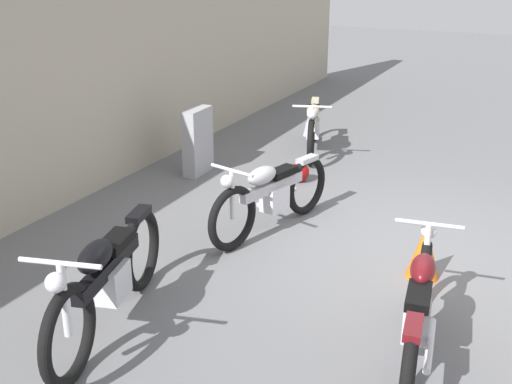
% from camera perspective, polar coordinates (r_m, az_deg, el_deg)
% --- Properties ---
extents(ground_plane, '(40.00, 40.00, 0.00)m').
position_cam_1_polar(ground_plane, '(6.92, 13.73, -5.27)').
color(ground_plane, slate).
extents(building_wall, '(18.00, 0.30, 3.01)m').
position_cam_1_polar(building_wall, '(8.34, -15.87, 9.89)').
color(building_wall, '#B2A893').
rests_on(building_wall, ground_plane).
extents(stone_marker, '(0.56, 0.22, 0.93)m').
position_cam_1_polar(stone_marker, '(8.99, -5.24, 4.54)').
color(stone_marker, '#9E9EA3').
rests_on(stone_marker, ground_plane).
extents(helmet, '(0.27, 0.27, 0.27)m').
position_cam_1_polar(helmet, '(8.72, 3.91, 1.78)').
color(helmet, maroon).
rests_on(helmet, ground_plane).
extents(traffic_cone, '(0.32, 0.32, 0.55)m').
position_cam_1_polar(traffic_cone, '(6.33, 14.81, -5.14)').
color(traffic_cone, orange).
rests_on(traffic_cone, ground_plane).
extents(motorcycle_maroon, '(1.97, 0.58, 0.89)m').
position_cam_1_polar(motorcycle_maroon, '(5.06, 14.32, -10.13)').
color(motorcycle_maroon, black).
rests_on(motorcycle_maroon, ground_plane).
extents(motorcycle_silver, '(1.97, 0.74, 0.90)m').
position_cam_1_polar(motorcycle_silver, '(7.07, 1.34, -0.23)').
color(motorcycle_silver, black).
rests_on(motorcycle_silver, ground_plane).
extents(motorcycle_black, '(2.15, 0.78, 0.98)m').
position_cam_1_polar(motorcycle_black, '(5.36, -13.15, -7.56)').
color(motorcycle_black, black).
rests_on(motorcycle_black, ground_plane).
extents(motorcycle_cream, '(1.93, 0.83, 0.90)m').
position_cam_1_polar(motorcycle_cream, '(9.94, 5.10, 5.93)').
color(motorcycle_cream, black).
rests_on(motorcycle_cream, ground_plane).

